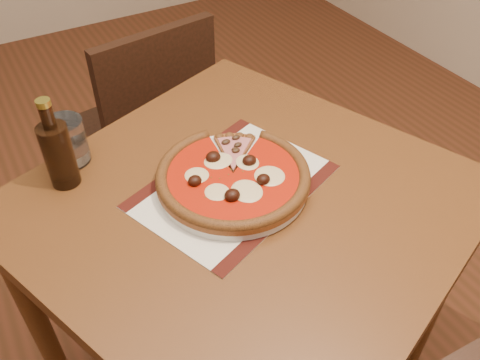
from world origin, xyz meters
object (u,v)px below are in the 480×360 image
object	(u,v)px
table	(245,232)
plate	(233,182)
bottle	(58,152)
pizza	(233,175)
water_glass	(67,141)
chair_far	(149,122)

from	to	relation	value
table	plate	bearing A→B (deg)	96.44
plate	bottle	distance (m)	0.35
table	bottle	world-z (taller)	bottle
table	pizza	world-z (taller)	pizza
table	plate	world-z (taller)	plate
table	pizza	distance (m)	0.14
table	plate	size ratio (longest dim) A/B	3.42
table	water_glass	distance (m)	0.42
bottle	water_glass	bearing A→B (deg)	65.70
chair_far	pizza	distance (m)	0.75
pizza	water_glass	xyz separation A→B (m)	(-0.26, 0.25, 0.02)
table	chair_far	distance (m)	0.75
chair_far	bottle	xyz separation A→B (m)	(-0.35, -0.50, 0.36)
chair_far	bottle	size ratio (longest dim) A/B	4.20
plate	water_glass	bearing A→B (deg)	136.37
pizza	table	bearing A→B (deg)	-83.34
plate	water_glass	xyz separation A→B (m)	(-0.26, 0.25, 0.04)
table	chair_far	bearing A→B (deg)	85.26
pizza	water_glass	distance (m)	0.36
table	pizza	size ratio (longest dim) A/B	3.35
chair_far	plate	distance (m)	0.75
chair_far	plate	world-z (taller)	chair_far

